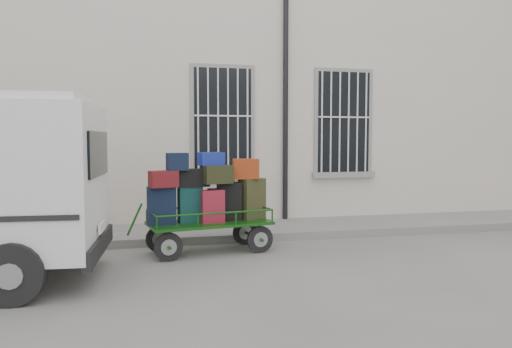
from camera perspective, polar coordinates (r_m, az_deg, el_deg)
name	(u,v)px	position (r m, az deg, el deg)	size (l,w,h in m)	color
ground	(280,260)	(7.89, 2.74, -9.76)	(80.00, 80.00, 0.00)	#61615D
building	(222,96)	(13.09, -3.90, 8.91)	(24.00, 5.15, 6.00)	beige
sidewalk	(250,230)	(9.96, -0.75, -6.41)	(24.00, 1.70, 0.15)	slate
luggage_cart	(209,200)	(8.26, -5.42, -2.98)	(2.38, 1.21, 1.66)	black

